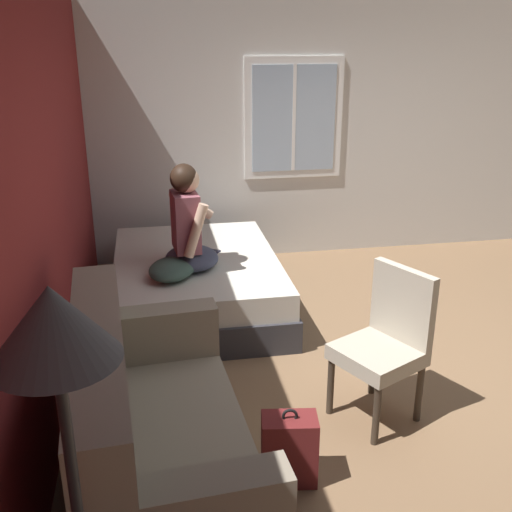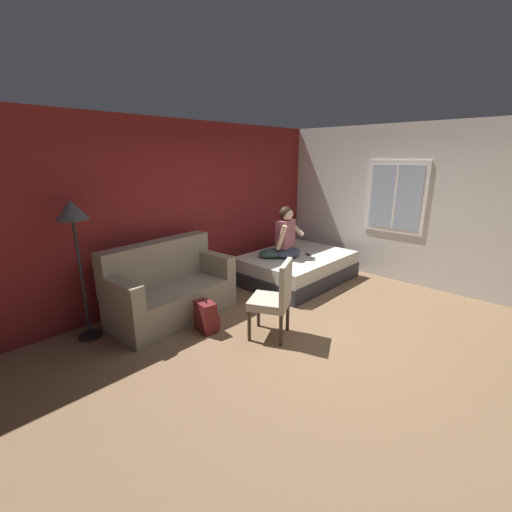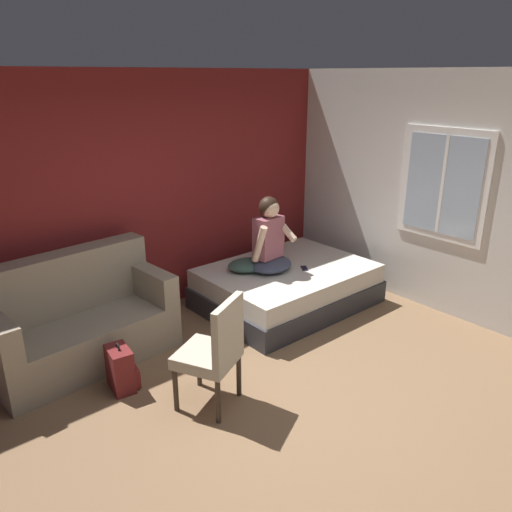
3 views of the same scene
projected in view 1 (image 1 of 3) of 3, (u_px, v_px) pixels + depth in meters
The scene contains 11 objects.
ground_plane at pixel (428, 372), 4.36m from camera, with size 40.00×40.00×0.00m, color brown.
wall_back_accent at pixel (31, 212), 3.46m from camera, with size 10.31×0.16×2.70m, color maroon.
wall_side_with_window at pixel (327, 129), 6.41m from camera, with size 0.19×6.43×2.70m.
bed at pixel (197, 283), 5.32m from camera, with size 1.97×1.45×0.48m.
couch at pixel (152, 441), 3.01m from camera, with size 1.76×0.94×1.04m.
side_chair at pixel (386, 340), 3.71m from camera, with size 0.62×0.62×0.98m.
person_seated at pixel (188, 227), 4.89m from camera, with size 0.56×0.49×0.88m.
backpack at pixel (289, 449), 3.26m from camera, with size 0.27×0.32×0.46m.
throw_pillow at pixel (172, 269), 4.78m from camera, with size 0.48×0.36×0.14m, color #385147.
cell_phone at pixel (212, 251), 5.37m from camera, with size 0.07×0.14×0.01m, color black.
floor_lamp at pixel (59, 376), 1.65m from camera, with size 0.36×0.36×1.70m.
Camera 1 is at (-3.51, 1.90, 2.32)m, focal length 42.00 mm.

